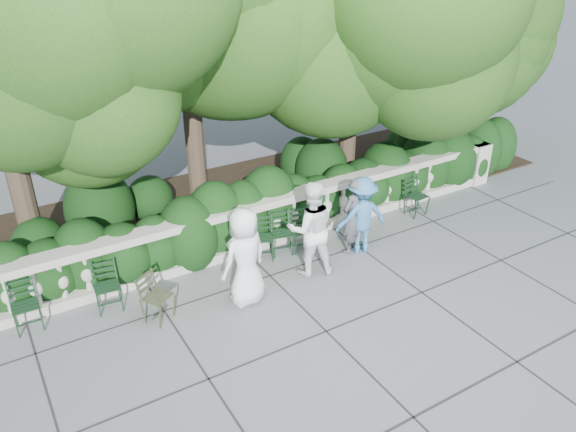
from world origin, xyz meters
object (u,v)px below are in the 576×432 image
chair_c (264,262)px  chair_weathered (167,322)px  chair_b (32,334)px  person_woman_grey (353,216)px  chair_d (284,257)px  person_older_blue (361,215)px  chair_a (112,314)px  chair_e (304,253)px  chair_f (420,217)px  person_businessman (245,257)px  person_casual_man (311,229)px

chair_c → chair_weathered: 2.30m
chair_b → person_woman_grey: 5.81m
chair_b → chair_d: size_ratio=1.00×
chair_d → person_woman_grey: person_woman_grey is taller
chair_weathered → person_older_blue: 4.05m
chair_a → chair_c: same height
chair_e → chair_weathered: (-2.99, -0.63, 0.00)m
chair_f → person_businessman: bearing=-176.4°
person_casual_man → chair_e: bearing=-91.8°
chair_a → person_businessman: person_businessman is taller
chair_d → chair_weathered: size_ratio=1.00×
chair_b → chair_c: 4.08m
chair_a → chair_b: bearing=-179.7°
chair_d → chair_weathered: bearing=-149.7°
chair_c → person_woman_grey: bearing=7.8°
chair_a → chair_c: 2.87m
chair_b → chair_weathered: size_ratio=1.00×
chair_d → person_businessman: bearing=-130.4°
chair_c → chair_d: 0.42m
chair_d → chair_f: size_ratio=1.00×
person_businessman → chair_a: bearing=-35.0°
chair_weathered → person_businessman: (1.36, -0.14, 0.86)m
chair_c → person_older_blue: (1.80, -0.58, 0.77)m
chair_a → chair_f: 6.65m
chair_b → person_businessman: 3.51m
person_woman_grey → chair_c: bearing=-37.6°
chair_b → chair_weathered: (1.91, -0.80, 0.00)m
chair_f → chair_weathered: size_ratio=1.00×
person_businessman → person_older_blue: (2.61, 0.31, -0.09)m
chair_a → person_older_blue: bearing=0.8°
chair_d → person_woman_grey: (1.24, -0.47, 0.76)m
chair_d → person_woman_grey: size_ratio=0.55×
person_businessman → person_woman_grey: bearing=175.0°
chair_a → person_casual_man: 3.62m
chair_f → chair_e: bearing=174.0°
person_businessman → person_casual_man: (1.39, 0.18, 0.03)m
chair_b → person_older_blue: (5.88, -0.63, 0.77)m
chair_c → chair_b: bearing=-155.8°
chair_d → chair_weathered: same height
person_businessman → chair_d: bearing=-159.0°
chair_b → chair_weathered: 2.07m
chair_c → person_businessman: bearing=-107.4°
chair_weathered → person_casual_man: bearing=-31.5°
chair_f → person_woman_grey: person_woman_grey is taller
person_businessman → chair_weathered: bearing=-19.4°
person_woman_grey → chair_weathered: bearing=-16.8°
chair_weathered → person_older_blue: person_older_blue is taller
chair_c → chair_weathered: bearing=-136.0°
person_casual_man → person_older_blue: (1.22, 0.13, -0.12)m
chair_f → person_casual_man: bearing=-175.7°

